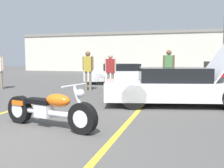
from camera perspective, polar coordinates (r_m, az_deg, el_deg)
The scene contains 9 objects.
ground_plane at distance 4.67m, azimuth -23.77°, elevation -12.42°, with size 80.00×80.00×0.00m, color #514F4C.
parking_stripe_back at distance 5.20m, azimuth 2.54°, elevation -10.02°, with size 0.12×5.33×0.01m, color yellow.
far_building at distance 28.97m, azimuth 10.41°, elevation 7.46°, with size 32.00×4.20×4.40m.
motorcycle at distance 5.31m, azimuth -14.25°, elevation -5.70°, with size 2.29×0.87×0.94m.
show_car_hood_open at distance 7.93m, azimuth 14.93°, elevation -0.51°, with size 4.70×2.67×2.02m.
parked_car_left_row at distance 14.50m, azimuth 2.72°, elevation 2.33°, with size 4.93×3.09×1.15m.
spectator_near_motorcycle at distance 11.52m, azimuth 12.82°, elevation 4.00°, with size 0.52×0.24×1.83m.
spectator_by_show_car at distance 11.30m, azimuth -5.50°, elevation 3.88°, with size 0.52×0.23×1.76m.
spectator_far_lot at distance 11.18m, azimuth -0.36°, elevation 3.46°, with size 0.52×0.22×1.64m.
Camera 1 is at (2.89, -3.39, 1.42)m, focal length 40.00 mm.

